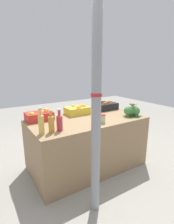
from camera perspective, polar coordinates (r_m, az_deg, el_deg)
The scene contains 12 objects.
ground_plane at distance 2.92m, azimuth 0.00°, elevation -17.03°, with size 10.00×10.00×0.00m, color gray.
market_table at distance 2.73m, azimuth 0.00°, elevation -10.02°, with size 1.69×0.90×0.78m, color #937551.
support_pole at distance 1.67m, azimuth 3.02°, elevation 1.79°, with size 0.11×0.11×2.32m.
apple_crate at distance 2.59m, azimuth -15.34°, elevation -1.11°, with size 0.37×0.25×0.16m.
orange_crate at distance 2.83m, azimuth -3.01°, elevation 0.72°, with size 0.37×0.25×0.16m.
carrot_crate at distance 3.15m, azimuth 6.32°, elevation 1.99°, with size 0.37×0.26×0.15m.
broccoli_pile at distance 2.80m, azimuth 14.61°, elevation 0.41°, with size 0.26×0.19×0.16m.
juice_bottle_golden at distance 2.03m, azimuth -14.75°, elevation -3.54°, with size 0.07×0.07×0.32m.
juice_bottle_amber at distance 2.07m, azimuth -11.60°, elevation -3.55°, with size 0.07×0.07×0.27m.
juice_bottle_ruby at distance 2.11m, azimuth -8.97°, elevation -3.17°, with size 0.07×0.07×0.27m.
pickle_jar at distance 2.39m, azimuth 4.96°, elevation -2.16°, with size 0.09×0.09×0.12m.
sparrow_bird at distance 2.75m, azimuth 14.58°, elevation 2.36°, with size 0.13×0.06×0.05m.
Camera 1 is at (-1.33, -2.10, 1.53)m, focal length 28.00 mm.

